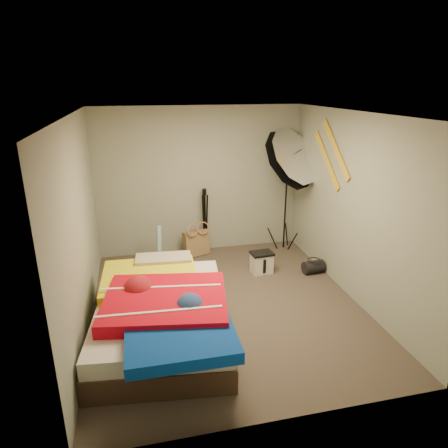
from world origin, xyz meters
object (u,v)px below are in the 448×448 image
object	(u,v)px
duffel_bag	(313,267)
bed	(163,313)
photo_umbrella	(288,161)
tote_bag	(196,243)
camera_tripod	(205,216)
wrapping_roll	(159,247)
camera_case	(262,263)

from	to	relation	value
duffel_bag	bed	size ratio (longest dim) A/B	0.14
photo_umbrella	tote_bag	bearing A→B (deg)	171.18
tote_bag	duffel_bag	distance (m)	2.02
duffel_bag	camera_tripod	world-z (taller)	camera_tripod
tote_bag	bed	distance (m)	2.38
wrapping_roll	bed	distance (m)	1.93
wrapping_roll	duffel_bag	xyz separation A→B (m)	(2.34, -0.78, -0.24)
duffel_bag	camera_tripod	distance (m)	2.02
wrapping_roll	bed	xyz separation A→B (m)	(-0.10, -1.92, -0.03)
duffel_bag	camera_case	bearing A→B (deg)	160.54
wrapping_roll	photo_umbrella	size ratio (longest dim) A/B	0.30
tote_bag	camera_case	world-z (taller)	tote_bag
tote_bag	bed	world-z (taller)	bed
photo_umbrella	wrapping_roll	bearing A→B (deg)	-177.42
tote_bag	camera_case	bearing A→B (deg)	-64.76
tote_bag	duffel_bag	size ratio (longest dim) A/B	1.34
wrapping_roll	photo_umbrella	xyz separation A→B (m)	(2.18, 0.10, 1.29)
wrapping_roll	photo_umbrella	world-z (taller)	photo_umbrella
wrapping_roll	camera_case	distance (m)	1.66
photo_umbrella	camera_tripod	bearing A→B (deg)	165.57
tote_bag	camera_tripod	distance (m)	0.49
wrapping_roll	camera_case	world-z (taller)	wrapping_roll
tote_bag	bed	size ratio (longest dim) A/B	0.19
wrapping_roll	camera_tripod	world-z (taller)	camera_tripod
tote_bag	camera_tripod	xyz separation A→B (m)	(0.18, 0.11, 0.44)
tote_bag	photo_umbrella	world-z (taller)	photo_umbrella
duffel_bag	photo_umbrella	distance (m)	1.77
tote_bag	wrapping_roll	distance (m)	0.75
photo_umbrella	bed	bearing A→B (deg)	-138.38
duffel_bag	wrapping_roll	bearing A→B (deg)	155.93
duffel_bag	bed	distance (m)	2.71
camera_tripod	tote_bag	bearing A→B (deg)	-148.42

